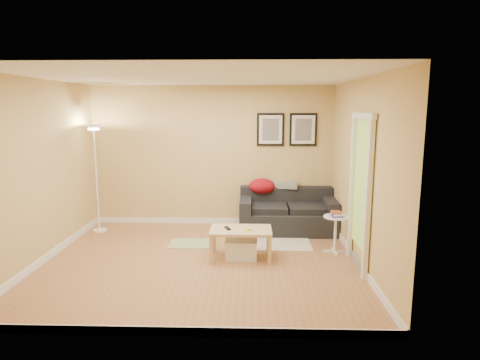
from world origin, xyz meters
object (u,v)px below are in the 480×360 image
(book_stack, at_px, (337,214))
(floor_lamp, at_px, (97,181))
(storage_bin, at_px, (241,249))
(side_table, at_px, (335,234))
(sofa, at_px, (287,211))
(coffee_table, at_px, (241,244))

(book_stack, distance_m, floor_lamp, 4.16)
(storage_bin, relative_size, side_table, 0.82)
(sofa, relative_size, book_stack, 7.80)
(side_table, xyz_separation_m, book_stack, (0.01, 0.01, 0.32))
(storage_bin, bearing_deg, sofa, 60.55)
(storage_bin, xyz_separation_m, side_table, (1.43, 0.32, 0.14))
(book_stack, xyz_separation_m, floor_lamp, (-4.03, 0.96, 0.31))
(sofa, bearing_deg, storage_bin, -119.45)
(sofa, height_order, storage_bin, sofa)
(coffee_table, bearing_deg, sofa, 42.79)
(sofa, xyz_separation_m, side_table, (0.64, -1.09, -0.09))
(sofa, bearing_deg, floor_lamp, -178.04)
(side_table, distance_m, book_stack, 0.32)
(sofa, xyz_separation_m, floor_lamp, (-3.38, -0.12, 0.54))
(coffee_table, xyz_separation_m, floor_lamp, (-2.58, 1.28, 0.69))
(sofa, bearing_deg, book_stack, -58.77)
(sofa, distance_m, storage_bin, 1.63)
(coffee_table, bearing_deg, storage_bin, -85.25)
(coffee_table, distance_m, floor_lamp, 2.96)
(storage_bin, distance_m, book_stack, 1.55)
(coffee_table, height_order, storage_bin, coffee_table)
(coffee_table, distance_m, book_stack, 1.53)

